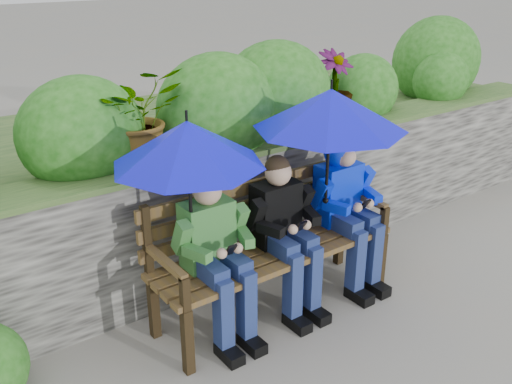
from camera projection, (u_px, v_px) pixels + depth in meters
ground at (265, 324)px, 3.92m from camera, size 60.00×60.00×0.00m
garden_backdrop at (144, 172)px, 4.77m from camera, size 8.05×2.86×1.81m
park_bench at (268, 238)px, 3.94m from camera, size 1.78×0.52×0.94m
boy_left at (216, 249)px, 3.58m from camera, size 0.49×0.57×1.13m
boy_middle at (284, 227)px, 3.88m from camera, size 0.49×0.56×1.12m
boy_right at (346, 199)px, 4.19m from camera, size 0.50×0.61×1.15m
umbrella_left at (188, 143)px, 3.24m from camera, size 0.91×0.91×0.84m
umbrella_right at (330, 109)px, 3.77m from camera, size 1.04×1.04×0.88m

